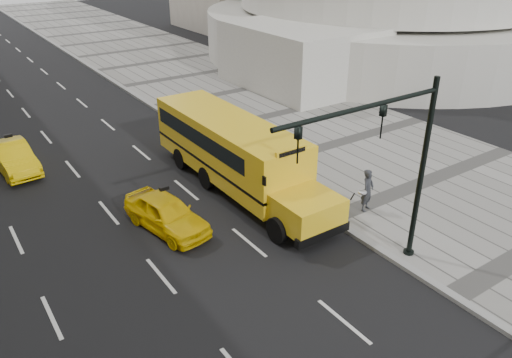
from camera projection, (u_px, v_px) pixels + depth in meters
ground at (132, 206)px, 20.67m from camera, size 140.00×140.00×0.00m
sidewalk_museum at (345, 142)px, 26.70m from camera, size 12.00×140.00×0.15m
curb_museum at (252, 169)px, 23.67m from camera, size 0.30×140.00×0.15m
school_bus at (232, 148)px, 21.67m from camera, size 2.96×11.56×3.19m
taxi_near at (166, 213)px, 18.78m from camera, size 2.32×4.20×1.35m
taxi_far at (13, 157)px, 23.40m from camera, size 1.77×4.26×1.37m
pedestrian at (368, 190)px, 19.69m from camera, size 0.75×0.61×1.76m
traffic_signal at (395, 159)px, 14.91m from camera, size 6.18×0.36×6.40m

